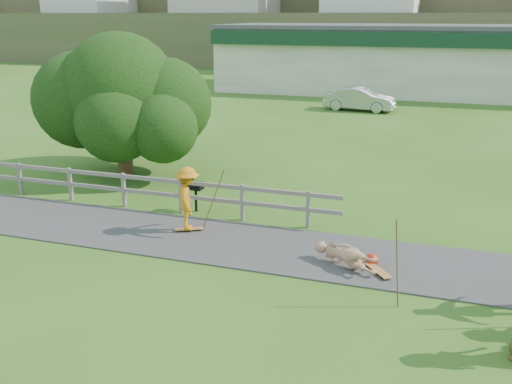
# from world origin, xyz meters

# --- Properties ---
(ground) EXTENTS (260.00, 260.00, 0.00)m
(ground) POSITION_xyz_m (0.00, 0.00, 0.00)
(ground) COLOR #305317
(ground) RESTS_ON ground
(path) EXTENTS (34.00, 3.00, 0.04)m
(path) POSITION_xyz_m (0.00, 1.50, 0.02)
(path) COLOR #333335
(path) RESTS_ON ground
(fence) EXTENTS (15.05, 0.10, 1.10)m
(fence) POSITION_xyz_m (-4.62, 3.30, 0.72)
(fence) COLOR #635F58
(fence) RESTS_ON ground
(strip_mall) EXTENTS (32.50, 10.75, 5.10)m
(strip_mall) POSITION_xyz_m (4.00, 34.94, 2.58)
(strip_mall) COLOR #B8B2A2
(strip_mall) RESTS_ON ground
(skater_rider) EXTENTS (1.11, 1.33, 1.79)m
(skater_rider) POSITION_xyz_m (-1.10, 1.91, 0.89)
(skater_rider) COLOR orange
(skater_rider) RESTS_ON ground
(skater_fallen) EXTENTS (1.19, 1.72, 0.63)m
(skater_fallen) POSITION_xyz_m (3.50, 0.94, 0.32)
(skater_fallen) COLOR tan
(skater_fallen) RESTS_ON ground
(car_silver) EXTENTS (4.52, 1.88, 1.45)m
(car_silver) POSITION_xyz_m (0.17, 24.66, 0.73)
(car_silver) COLOR #AEB0B6
(car_silver) RESTS_ON ground
(tree) EXTENTS (6.91, 6.91, 4.26)m
(tree) POSITION_xyz_m (-6.01, 6.74, 2.13)
(tree) COLOR black
(tree) RESTS_ON ground
(bbq) EXTENTS (0.45, 0.36, 0.94)m
(bbq) POSITION_xyz_m (-1.64, 3.60, 0.47)
(bbq) COLOR black
(bbq) RESTS_ON ground
(longboard_rider) EXTENTS (0.79, 0.55, 0.09)m
(longboard_rider) POSITION_xyz_m (-1.10, 1.91, 0.04)
(longboard_rider) COLOR #966331
(longboard_rider) RESTS_ON ground
(longboard_fallen) EXTENTS (0.76, 0.87, 0.10)m
(longboard_fallen) POSITION_xyz_m (4.30, 0.84, 0.05)
(longboard_fallen) COLOR #966331
(longboard_fallen) RESTS_ON ground
(helmet) EXTENTS (0.32, 0.32, 0.32)m
(helmet) POSITION_xyz_m (4.10, 1.29, 0.16)
(helmet) COLOR red
(helmet) RESTS_ON ground
(pole_rider) EXTENTS (0.03, 0.03, 1.94)m
(pole_rider) POSITION_xyz_m (-0.50, 2.31, 0.97)
(pole_rider) COLOR brown
(pole_rider) RESTS_ON ground
(pole_spec_left) EXTENTS (0.03, 0.03, 1.94)m
(pole_spec_left) POSITION_xyz_m (4.81, -0.63, 0.97)
(pole_spec_left) COLOR brown
(pole_spec_left) RESTS_ON ground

